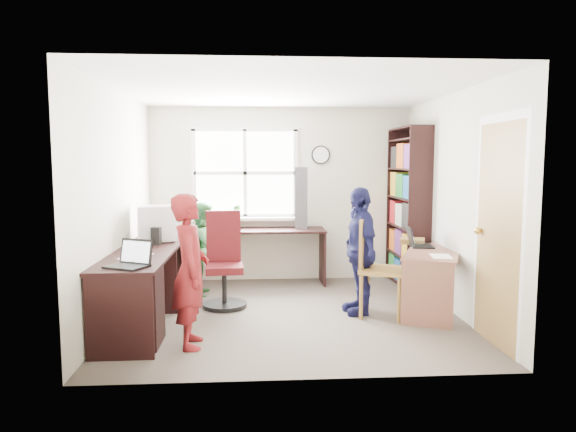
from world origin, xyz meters
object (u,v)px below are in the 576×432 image
Objects in this scene: laptop_left at (131,260)px; person_red at (190,271)px; cd_tower at (301,198)px; l_desk at (163,281)px; swivel_chair at (224,266)px; person_navy at (360,250)px; laptop_right at (417,242)px; right_desk at (433,268)px; person_green at (204,249)px; bookshelf at (408,211)px; potted_plant at (234,217)px; crt_monitor at (157,223)px; wooden_chair at (376,263)px.

person_red is (0.50, 0.08, -0.12)m from laptop_left.
laptop_left is at bearing -118.90° from cd_tower.
l_desk is 2.72× the size of swivel_chair.
laptop_right is at bearing 105.21° from person_navy.
cd_tower is at bearing 155.66° from right_desk.
person_red reaches higher than person_green.
l_desk is 2.55× the size of person_green.
person_red is (-2.60, -2.09, -0.31)m from bookshelf.
person_red is (-2.52, -0.88, 0.19)m from right_desk.
potted_plant is (0.80, 2.48, 0.11)m from laptop_left.
l_desk is at bearing -135.10° from swivel_chair.
crt_monitor is 1.17× the size of laptop_left.
swivel_chair reaches higher than l_desk.
laptop_right is 0.27× the size of person_navy.
l_desk is 1.40× the size of bookshelf.
bookshelf is 1.93× the size of swivel_chair.
right_desk is at bearing 5.14° from l_desk.
l_desk is 2.87m from laptop_right.
l_desk is at bearing -150.58° from right_desk.
laptop_right is 2.46m from potted_plant.
bookshelf is 4.96× the size of laptop_left.
swivel_chair is at bearing 95.28° from laptop_right.
cd_tower is 0.60× the size of person_navy.
bookshelf is 5.57× the size of laptop_right.
bookshelf reaches higher than person_navy.
potted_plant is 0.29× the size of person_green.
laptop_right is (2.22, -0.10, 0.27)m from swivel_chair.
laptop_right is 2.72m from person_red.
potted_plant is at bearing -143.10° from person_navy.
potted_plant reaches higher than l_desk.
person_red is (-2.44, -1.20, -0.05)m from laptop_right.
person_green is (0.48, 0.46, -0.38)m from crt_monitor.
wooden_chair is at bearing -27.49° from crt_monitor.
person_navy is (2.07, 0.29, 0.24)m from l_desk.
right_desk is 2.10m from cd_tower.
laptop_left reaches higher than right_desk.
potted_plant is 0.76m from person_green.
crt_monitor is at bearing 118.79° from laptop_left.
right_desk is at bearing -42.65° from cd_tower.
bookshelf reaches higher than right_desk.
bookshelf reaches higher than potted_plant.
bookshelf is at bearing -1.49° from crt_monitor.
l_desk is 2.80× the size of wooden_chair.
laptop_right is 2.58m from person_green.
person_green reaches higher than swivel_chair.
cd_tower is 0.94m from potted_plant.
swivel_chair is at bearing -94.26° from potted_plant.
cd_tower is at bearing -62.45° from person_green.
l_desk is 5.97× the size of crt_monitor.
wooden_chair is at bearing 4.76° from l_desk.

